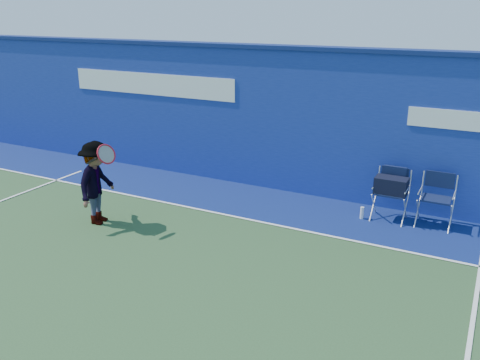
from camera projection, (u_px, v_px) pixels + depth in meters
The scene contains 8 objects.
ground at pixel (115, 294), 7.11m from camera, with size 80.00×80.00×0.00m, color #2B4B28.
stadium_wall at pixel (270, 118), 10.98m from camera, with size 24.00×0.50×3.08m.
out_of_bounds_strip at pixel (247, 200), 10.56m from camera, with size 24.00×1.80×0.01m, color navy.
court_lines at pixel (142, 274), 7.61m from camera, with size 24.00×12.00×0.01m.
directors_chair_left at pixel (390, 199), 9.48m from camera, with size 0.58×0.54×0.98m.
directors_chair_right at pixel (435, 210), 9.25m from camera, with size 0.58×0.52×0.97m.
water_bottle at pixel (362, 213), 9.60m from camera, with size 0.07×0.07×0.24m, color silver.
tennis_player at pixel (97, 183), 9.24m from camera, with size 0.92×1.11×1.58m.
Camera 1 is at (4.42, -4.71, 3.80)m, focal length 38.00 mm.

